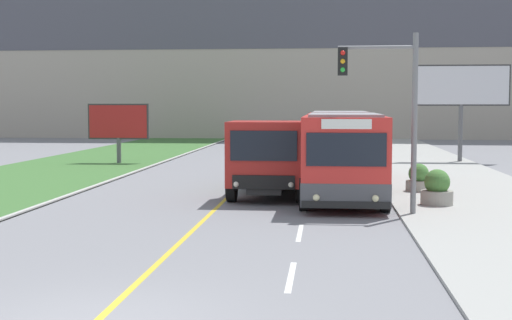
{
  "coord_description": "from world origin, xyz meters",
  "views": [
    {
      "loc": [
        3.38,
        -9.96,
        3.23
      ],
      "look_at": [
        1.1,
        13.29,
        1.4
      ],
      "focal_mm": 50.0,
      "sensor_mm": 36.0,
      "label": 1
    }
  ],
  "objects_px": {
    "billboard_large": "(461,89)",
    "planter_round_second": "(419,179)",
    "car_distant": "(298,145)",
    "planter_round_near": "(437,189)",
    "billboard_small": "(118,123)",
    "dump_truck": "(269,160)",
    "traffic_light_mast": "(390,99)",
    "city_bus": "(341,151)"
  },
  "relations": [
    {
      "from": "billboard_small",
      "to": "dump_truck",
      "type": "bearing_deg",
      "value": -55.44
    },
    {
      "from": "city_bus",
      "to": "planter_round_second",
      "type": "xyz_separation_m",
      "value": [
        2.79,
        -0.31,
        -0.97
      ]
    },
    {
      "from": "billboard_large",
      "to": "planter_round_near",
      "type": "height_order",
      "value": "billboard_large"
    },
    {
      "from": "city_bus",
      "to": "dump_truck",
      "type": "height_order",
      "value": "city_bus"
    },
    {
      "from": "billboard_large",
      "to": "car_distant",
      "type": "bearing_deg",
      "value": 154.04
    },
    {
      "from": "city_bus",
      "to": "billboard_large",
      "type": "bearing_deg",
      "value": 63.57
    },
    {
      "from": "dump_truck",
      "to": "traffic_light_mast",
      "type": "height_order",
      "value": "traffic_light_mast"
    },
    {
      "from": "dump_truck",
      "to": "planter_round_near",
      "type": "bearing_deg",
      "value": -18.06
    },
    {
      "from": "dump_truck",
      "to": "planter_round_second",
      "type": "relative_size",
      "value": 6.83
    },
    {
      "from": "traffic_light_mast",
      "to": "planter_round_near",
      "type": "bearing_deg",
      "value": 48.52
    },
    {
      "from": "dump_truck",
      "to": "city_bus",
      "type": "bearing_deg",
      "value": 39.48
    },
    {
      "from": "billboard_small",
      "to": "planter_round_near",
      "type": "height_order",
      "value": "billboard_small"
    },
    {
      "from": "city_bus",
      "to": "planter_round_second",
      "type": "distance_m",
      "value": 2.97
    },
    {
      "from": "dump_truck",
      "to": "billboard_small",
      "type": "bearing_deg",
      "value": 124.56
    },
    {
      "from": "planter_round_second",
      "to": "planter_round_near",
      "type": "bearing_deg",
      "value": -88.11
    },
    {
      "from": "traffic_light_mast",
      "to": "billboard_small",
      "type": "height_order",
      "value": "traffic_light_mast"
    },
    {
      "from": "billboard_small",
      "to": "traffic_light_mast",
      "type": "bearing_deg",
      "value": -52.66
    },
    {
      "from": "planter_round_second",
      "to": "billboard_small",
      "type": "bearing_deg",
      "value": 141.23
    },
    {
      "from": "car_distant",
      "to": "planter_round_near",
      "type": "xyz_separation_m",
      "value": [
        5.19,
        -22.03,
        -0.12
      ]
    },
    {
      "from": "traffic_light_mast",
      "to": "planter_round_near",
      "type": "relative_size",
      "value": 4.67
    },
    {
      "from": "dump_truck",
      "to": "billboard_large",
      "type": "xyz_separation_m",
      "value": [
        9.36,
        15.82,
        2.76
      ]
    },
    {
      "from": "traffic_light_mast",
      "to": "planter_round_second",
      "type": "relative_size",
      "value": 5.21
    },
    {
      "from": "billboard_large",
      "to": "planter_round_second",
      "type": "distance_m",
      "value": 15.05
    },
    {
      "from": "car_distant",
      "to": "planter_round_second",
      "type": "height_order",
      "value": "car_distant"
    },
    {
      "from": "billboard_large",
      "to": "billboard_small",
      "type": "relative_size",
      "value": 1.61
    },
    {
      "from": "traffic_light_mast",
      "to": "billboard_small",
      "type": "distance_m",
      "value": 21.63
    },
    {
      "from": "car_distant",
      "to": "planter_round_near",
      "type": "height_order",
      "value": "car_distant"
    },
    {
      "from": "dump_truck",
      "to": "car_distant",
      "type": "xyz_separation_m",
      "value": [
        0.24,
        20.26,
        -0.64
      ]
    },
    {
      "from": "billboard_small",
      "to": "planter_round_second",
      "type": "relative_size",
      "value": 3.33
    },
    {
      "from": "city_bus",
      "to": "billboard_small",
      "type": "relative_size",
      "value": 3.78
    },
    {
      "from": "planter_round_second",
      "to": "car_distant",
      "type": "bearing_deg",
      "value": 105.36
    },
    {
      "from": "billboard_small",
      "to": "planter_round_near",
      "type": "relative_size",
      "value": 2.98
    },
    {
      "from": "billboard_large",
      "to": "city_bus",
      "type": "bearing_deg",
      "value": -116.43
    },
    {
      "from": "planter_round_near",
      "to": "planter_round_second",
      "type": "distance_m",
      "value": 3.55
    },
    {
      "from": "car_distant",
      "to": "billboard_large",
      "type": "distance_m",
      "value": 10.69
    },
    {
      "from": "city_bus",
      "to": "car_distant",
      "type": "relative_size",
      "value": 2.95
    },
    {
      "from": "city_bus",
      "to": "dump_truck",
      "type": "xyz_separation_m",
      "value": [
        -2.53,
        -2.08,
        -0.16
      ]
    },
    {
      "from": "traffic_light_mast",
      "to": "planter_round_second",
      "type": "xyz_separation_m",
      "value": [
        1.54,
        5.42,
        -2.85
      ]
    },
    {
      "from": "city_bus",
      "to": "billboard_small",
      "type": "height_order",
      "value": "billboard_small"
    },
    {
      "from": "car_distant",
      "to": "billboard_large",
      "type": "relative_size",
      "value": 0.8
    },
    {
      "from": "car_distant",
      "to": "planter_round_second",
      "type": "relative_size",
      "value": 4.27
    },
    {
      "from": "dump_truck",
      "to": "planter_round_near",
      "type": "height_order",
      "value": "dump_truck"
    }
  ]
}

